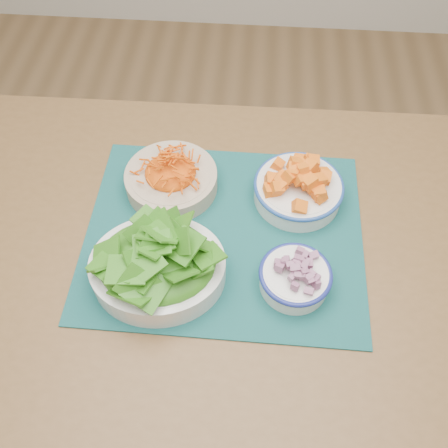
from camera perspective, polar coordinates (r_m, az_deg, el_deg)
name	(u,v)px	position (r m, az deg, el deg)	size (l,w,h in m)	color
ground	(201,389)	(1.65, -2.60, -18.33)	(4.00, 4.00, 0.00)	#967248
table	(227,279)	(1.05, 0.30, -6.31)	(1.33, 0.89, 0.75)	brown
placemat	(224,233)	(1.00, 0.00, -1.07)	(0.55, 0.45, 0.00)	#0B3435
carrot_bowl	(171,176)	(1.05, -6.09, 5.50)	(0.19, 0.19, 0.08)	#C0AB8F
squash_bowl	(299,185)	(1.03, 8.57, 4.44)	(0.22, 0.22, 0.09)	white
lettuce_bowl	(157,262)	(0.91, -7.68, -4.34)	(0.27, 0.23, 0.11)	white
onion_bowl	(295,276)	(0.92, 8.15, -5.87)	(0.13, 0.13, 0.07)	white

